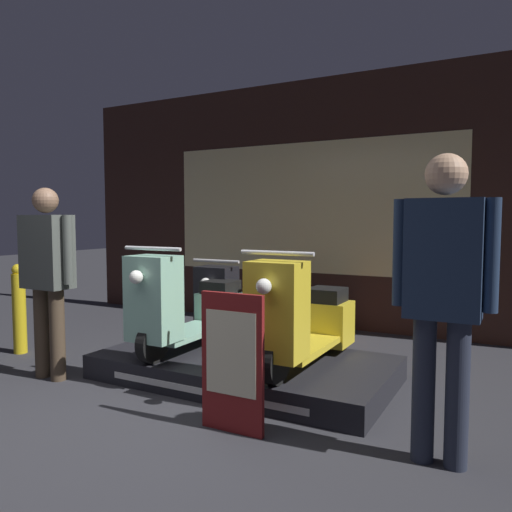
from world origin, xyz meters
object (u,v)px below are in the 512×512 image
Objects in this scene: scooter_display_left at (188,308)px; scooter_display_right at (302,320)px; person_left_browsing at (47,267)px; price_sign_board at (232,362)px; scooter_backrow_1 at (299,313)px; street_bollard at (19,309)px; person_right_browsing at (443,284)px; scooter_backrow_0 at (238,307)px.

scooter_display_left is 1.14m from scooter_display_right.
price_sign_board is at bearing -5.53° from person_left_browsing.
scooter_display_left is 1.42m from scooter_backrow_1.
scooter_display_right is 3.09m from street_bollard.
scooter_display_right is at bearing 5.92° from street_bollard.
scooter_backrow_1 is 0.85× the size of person_right_browsing.
price_sign_board is at bearing -77.82° from scooter_backrow_1.
price_sign_board is (1.25, -2.23, 0.09)m from scooter_backrow_0.
person_left_browsing reaches higher than street_bollard.
scooter_display_left is 1.27m from person_left_browsing.
person_right_browsing reaches higher than scooter_backrow_0.
person_right_browsing reaches higher than price_sign_board.
person_left_browsing is at bearing 180.00° from person_right_browsing.
person_right_browsing is (2.52, -2.03, 0.66)m from scooter_backrow_0.
scooter_backrow_0 is at bearing 70.02° from person_left_browsing.
scooter_display_right is 0.85× the size of person_right_browsing.
person_right_browsing is at bearing -17.83° from scooter_display_left.
scooter_backrow_1 is (-0.58, 1.29, -0.21)m from scooter_display_right.
scooter_display_left is at bearing 9.35° from street_bollard.
scooter_backrow_0 is 2.25m from person_left_browsing.
street_bollard is at bearing 156.59° from person_left_browsing.
scooter_backrow_1 is at bearing 130.71° from person_right_browsing.
scooter_display_right is (1.14, 0.00, 0.00)m from scooter_display_left.
scooter_backrow_0 reaches higher than price_sign_board.
person_right_browsing is at bearing -38.92° from scooter_backrow_0.
scooter_backrow_0 is at bearing 99.38° from scooter_display_left.
person_left_browsing is at bearing 174.47° from price_sign_board.
person_left_browsing is 1.19m from street_bollard.
scooter_backrow_1 is at bearing 114.29° from scooter_display_right.
person_right_browsing is (1.17, -0.74, 0.45)m from scooter_display_right.
price_sign_board is at bearing -60.69° from scooter_backrow_0.
scooter_display_right is 0.90× the size of person_left_browsing.
scooter_backrow_1 is 1.62× the size of price_sign_board.
scooter_backrow_0 reaches higher than street_bollard.
person_right_browsing is (1.75, -2.03, 0.66)m from scooter_backrow_1.
scooter_display_left is at bearing 180.00° from scooter_display_right.
price_sign_board is (-0.10, -0.93, -0.12)m from scooter_display_right.
person_left_browsing is (-0.95, -0.74, 0.40)m from scooter_display_left.
scooter_display_left is 0.90× the size of person_left_browsing.
scooter_display_right is 1.00× the size of scooter_backrow_0.
scooter_display_right is 1.62× the size of price_sign_board.
person_left_browsing is (-2.09, -0.74, 0.40)m from scooter_display_right.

